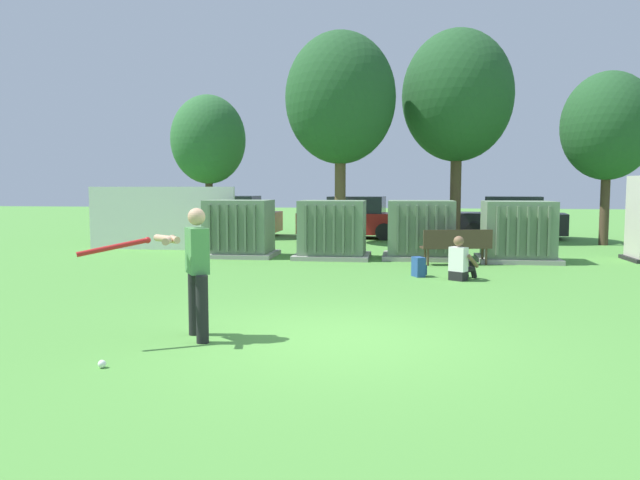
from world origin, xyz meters
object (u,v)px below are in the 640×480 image
(seated_spectator, at_px, (461,263))
(parked_car_leftmost, at_px, (229,217))
(transformer_mid_west, at_px, (332,230))
(transformer_east, at_px, (518,232))
(parked_car_left_of_center, at_px, (354,219))
(backpack, at_px, (419,267))
(park_bench, at_px, (457,244))
(sports_ball, at_px, (102,364))
(parked_car_right_of_center, at_px, (510,219))
(batter, at_px, (193,266))
(transformer_west, at_px, (239,229))
(transformer_mid_east, at_px, (421,230))

(seated_spectator, height_order, parked_car_leftmost, parked_car_leftmost)
(transformer_mid_west, xyz_separation_m, transformer_east, (5.02, -0.01, 0.00))
(seated_spectator, height_order, parked_car_left_of_center, parked_car_left_of_center)
(backpack, xyz_separation_m, parked_car_leftmost, (-7.45, 10.40, 0.54))
(seated_spectator, bearing_deg, park_bench, 87.32)
(sports_ball, xyz_separation_m, parked_car_right_of_center, (7.37, 18.15, 0.71))
(batter, distance_m, parked_car_right_of_center, 18.09)
(parked_car_leftmost, xyz_separation_m, parked_car_left_of_center, (5.16, -0.43, 0.00))
(transformer_mid_west, relative_size, sports_ball, 23.33)
(seated_spectator, bearing_deg, transformer_east, 63.09)
(parked_car_leftmost, relative_size, parked_car_left_of_center, 0.98)
(batter, relative_size, parked_car_left_of_center, 0.40)
(batter, distance_m, backpack, 6.85)
(transformer_west, relative_size, seated_spectator, 2.18)
(transformer_mid_west, height_order, seated_spectator, transformer_mid_west)
(transformer_west, bearing_deg, batter, -78.07)
(sports_ball, xyz_separation_m, parked_car_leftmost, (-3.79, 17.85, 0.71))
(park_bench, distance_m, sports_ball, 10.68)
(transformer_east, bearing_deg, sports_ball, -120.80)
(batter, bearing_deg, transformer_mid_west, 85.45)
(transformer_mid_west, xyz_separation_m, parked_car_right_of_center, (6.05, 7.49, -0.04))
(park_bench, bearing_deg, transformer_east, 31.62)
(transformer_west, distance_m, park_bench, 6.16)
(parked_car_leftmost, bearing_deg, transformer_mid_west, -54.59)
(sports_ball, bearing_deg, batter, 67.04)
(backpack, bearing_deg, sports_ball, -116.15)
(transformer_mid_west, relative_size, park_bench, 1.14)
(transformer_mid_east, height_order, backpack, transformer_mid_east)
(transformer_mid_east, relative_size, batter, 1.21)
(transformer_mid_west, distance_m, backpack, 4.01)
(transformer_mid_west, bearing_deg, parked_car_left_of_center, 89.63)
(transformer_mid_east, height_order, park_bench, transformer_mid_east)
(parked_car_leftmost, height_order, parked_car_right_of_center, same)
(park_bench, bearing_deg, transformer_mid_west, 162.54)
(transformer_west, height_order, transformer_east, same)
(seated_spectator, xyz_separation_m, parked_car_right_of_center, (2.83, 11.06, 0.38))
(sports_ball, distance_m, parked_car_leftmost, 18.26)
(transformer_east, xyz_separation_m, park_bench, (-1.69, -1.04, -0.25))
(transformer_east, relative_size, parked_car_leftmost, 0.50)
(transformer_mid_east, distance_m, backpack, 3.51)
(transformer_east, distance_m, park_bench, 2.00)
(park_bench, distance_m, seated_spectator, 2.53)
(sports_ball, height_order, parked_car_left_of_center, parked_car_left_of_center)
(parked_car_left_of_center, bearing_deg, transformer_mid_west, -90.37)
(batter, height_order, parked_car_leftmost, batter)
(parked_car_right_of_center, bearing_deg, transformer_east, -97.77)
(parked_car_left_of_center, height_order, parked_car_right_of_center, same)
(parked_car_leftmost, relative_size, parked_car_right_of_center, 0.96)
(transformer_east, bearing_deg, park_bench, -148.38)
(parked_car_right_of_center, bearing_deg, parked_car_left_of_center, -173.05)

